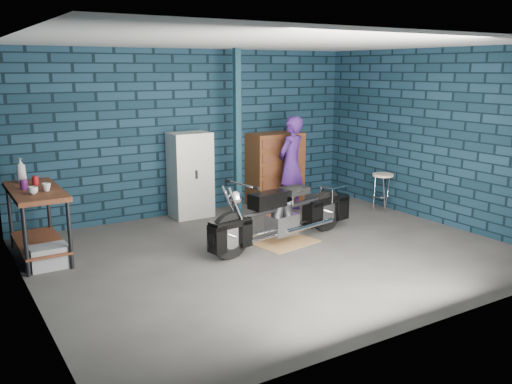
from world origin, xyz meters
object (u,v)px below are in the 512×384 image
at_px(person, 291,164).
at_px(storage_bin, 49,257).
at_px(workbench, 38,224).
at_px(tool_chest, 275,169).
at_px(motorcycle, 285,209).
at_px(locker, 191,175).
at_px(shop_stool, 382,192).

bearing_deg(person, storage_bin, -13.29).
xyz_separation_m(workbench, tool_chest, (4.17, 0.81, 0.18)).
height_order(motorcycle, person, person).
height_order(workbench, locker, locker).
bearing_deg(shop_stool, motorcycle, -166.34).
relative_size(storage_bin, tool_chest, 0.35).
xyz_separation_m(storage_bin, locker, (2.49, 1.25, 0.55)).
xyz_separation_m(motorcycle, person, (1.07, 1.38, 0.33)).
distance_m(storage_bin, shop_stool, 5.44).
bearing_deg(tool_chest, locker, 180.00).
bearing_deg(workbench, shop_stool, -5.76).
relative_size(locker, shop_stool, 2.16).
bearing_deg(shop_stool, workbench, 174.24).
relative_size(motorcycle, locker, 1.57).
height_order(person, tool_chest, person).
bearing_deg(workbench, person, 3.43).
relative_size(person, locker, 1.17).
bearing_deg(storage_bin, shop_stool, -1.10).
xyz_separation_m(workbench, storage_bin, (0.02, -0.45, -0.32)).
xyz_separation_m(motorcycle, storage_bin, (-3.02, 0.69, -0.34)).
relative_size(workbench, tool_chest, 1.10).
xyz_separation_m(workbench, person, (4.11, 0.25, 0.35)).
height_order(storage_bin, locker, locker).
bearing_deg(shop_stool, tool_chest, 133.66).
distance_m(tool_chest, shop_stool, 1.90).
height_order(motorcycle, storage_bin, motorcycle).
height_order(motorcycle, shop_stool, motorcycle).
distance_m(workbench, storage_bin, 0.55).
distance_m(locker, tool_chest, 1.66).
bearing_deg(tool_chest, person, -95.74).
height_order(workbench, storage_bin, workbench).
bearing_deg(storage_bin, tool_chest, 16.82).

